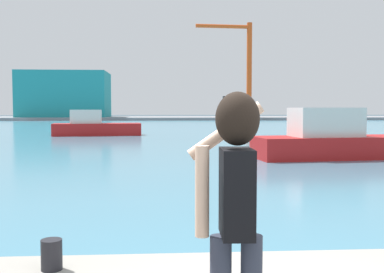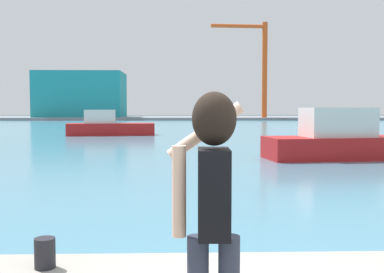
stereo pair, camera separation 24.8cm
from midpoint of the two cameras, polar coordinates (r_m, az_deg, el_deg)
ground_plane at (r=53.16m, az=-0.70°, el=1.13°), size 220.00×220.00×0.00m
harbor_water at (r=55.16m, az=-0.73°, el=1.22°), size 140.00×100.00×0.02m
far_shore_dock at (r=95.13m, az=-1.15°, el=2.31°), size 140.00×20.00×0.54m
person_photographer at (r=2.95m, az=4.94°, el=-7.63°), size 0.53×0.55×1.74m
harbor_bollard at (r=5.04m, az=-16.43°, el=-13.72°), size 0.21×0.21×0.31m
boat_moored at (r=37.64m, az=-10.14°, el=1.25°), size 7.10×2.92×2.06m
boat_moored_2 at (r=20.83m, az=19.76°, el=-0.54°), size 8.28×3.21×2.17m
warehouse_left at (r=95.89m, az=-13.49°, el=5.07°), size 17.00×11.64×8.98m
port_crane at (r=88.99m, az=8.38°, el=9.32°), size 10.82×1.55×17.96m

